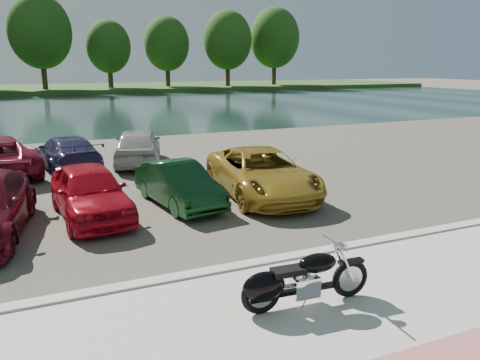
% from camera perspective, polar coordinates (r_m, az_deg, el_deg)
% --- Properties ---
extents(ground, '(200.00, 200.00, 0.00)m').
position_cam_1_polar(ground, '(8.45, 12.87, -14.71)').
color(ground, '#595447').
rests_on(ground, ground).
extents(promenade, '(60.00, 6.00, 0.10)m').
position_cam_1_polar(promenade, '(7.76, 17.44, -17.38)').
color(promenade, '#B8B7AE').
rests_on(promenade, ground).
extents(kerb, '(60.00, 0.30, 0.14)m').
position_cam_1_polar(kerb, '(9.92, 6.00, -9.49)').
color(kerb, '#B8B7AE').
rests_on(kerb, ground).
extents(parking_lot, '(60.00, 18.00, 0.04)m').
position_cam_1_polar(parking_lot, '(17.94, -8.23, 0.99)').
color(parking_lot, '#403C34').
rests_on(parking_lot, ground).
extents(river, '(120.00, 40.00, 0.00)m').
position_cam_1_polar(river, '(46.29, -17.98, 8.34)').
color(river, '#172B29').
rests_on(river, ground).
extents(far_bank, '(120.00, 24.00, 0.60)m').
position_cam_1_polar(far_bank, '(78.11, -20.50, 10.39)').
color(far_bank, '#254518').
rests_on(far_bank, ground).
extents(far_trees, '(70.25, 10.68, 12.52)m').
position_cam_1_polar(far_trees, '(72.32, -17.11, 16.15)').
color(far_trees, '#332312').
rests_on(far_trees, far_bank).
extents(motorcycle, '(2.33, 0.75, 1.05)m').
position_cam_1_polar(motorcycle, '(7.86, 6.74, -12.13)').
color(motorcycle, black).
rests_on(motorcycle, promenade).
extents(car_4, '(2.03, 4.28, 1.41)m').
position_cam_1_polar(car_4, '(12.91, -17.83, -1.34)').
color(car_4, '#B30B1C').
rests_on(car_4, parking_lot).
extents(car_5, '(1.87, 3.90, 1.23)m').
position_cam_1_polar(car_5, '(13.52, -7.50, -0.50)').
color(car_5, '#0E3316').
rests_on(car_5, parking_lot).
extents(car_6, '(2.84, 5.37, 1.44)m').
position_cam_1_polar(car_6, '(14.35, 2.67, 0.87)').
color(car_6, '#A58226').
rests_on(car_6, parking_lot).
extents(car_11, '(2.56, 4.76, 1.31)m').
position_cam_1_polar(car_11, '(19.11, -20.33, 3.12)').
color(car_11, navy).
rests_on(car_11, parking_lot).
extents(car_12, '(2.78, 4.67, 1.49)m').
position_cam_1_polar(car_12, '(19.37, -12.34, 4.07)').
color(car_12, '#B1B2AD').
rests_on(car_12, parking_lot).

